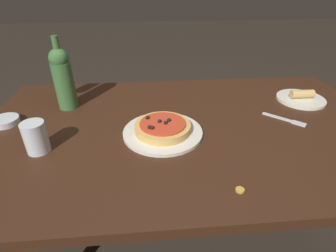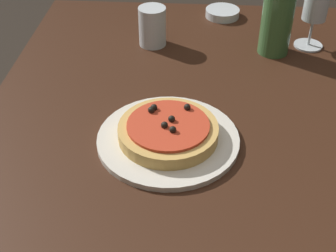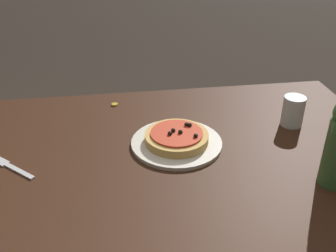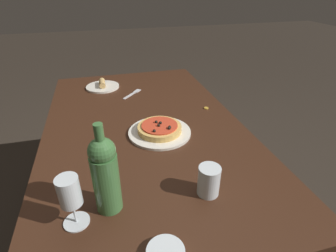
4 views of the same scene
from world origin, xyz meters
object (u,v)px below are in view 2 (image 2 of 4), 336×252
(pizza, at_px, (168,131))
(wine_bottle, at_px, (280,4))
(water_cup, at_px, (152,26))
(dining_table, at_px, (193,205))
(dinner_plate, at_px, (168,139))
(side_bowl, at_px, (222,13))
(wine_glass, at_px, (316,6))

(pizza, xyz_separation_m, wine_bottle, (-0.39, 0.25, 0.11))
(pizza, distance_m, water_cup, 0.42)
(pizza, relative_size, wine_bottle, 0.67)
(dining_table, distance_m, pizza, 0.15)
(water_cup, bearing_deg, wine_bottle, 86.18)
(wine_bottle, distance_m, water_cup, 0.33)
(dining_table, bearing_deg, dinner_plate, -150.61)
(dining_table, distance_m, side_bowl, 0.70)
(dining_table, height_order, pizza, pizza)
(dining_table, height_order, wine_glass, wine_glass)
(pizza, height_order, side_bowl, pizza)
(wine_bottle, bearing_deg, wine_glass, 110.63)
(pizza, xyz_separation_m, side_bowl, (-0.60, 0.12, -0.02))
(dinner_plate, distance_m, side_bowl, 0.61)
(water_cup, bearing_deg, pizza, 9.54)
(dining_table, bearing_deg, wine_bottle, 158.15)
(pizza, height_order, wine_glass, wine_glass)
(wine_glass, relative_size, wine_bottle, 0.56)
(side_bowl, bearing_deg, dining_table, -5.62)
(wine_glass, relative_size, side_bowl, 1.66)
(dinner_plate, relative_size, pizza, 1.43)
(water_cup, bearing_deg, dinner_plate, 9.54)
(dinner_plate, xyz_separation_m, pizza, (-0.00, -0.00, 0.02))
(pizza, relative_size, water_cup, 1.92)
(wine_glass, height_order, side_bowl, wine_glass)
(wine_bottle, bearing_deg, dinner_plate, -32.84)
(wine_bottle, relative_size, side_bowl, 2.96)
(wine_bottle, relative_size, water_cup, 2.86)
(dining_table, bearing_deg, water_cup, -166.25)
(dinner_plate, distance_m, wine_glass, 0.56)
(pizza, relative_size, wine_glass, 1.19)
(side_bowl, bearing_deg, wine_bottle, 31.33)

